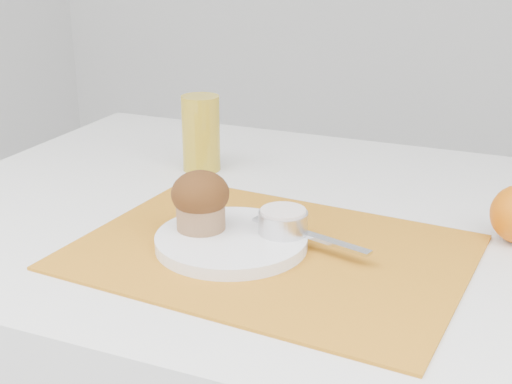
% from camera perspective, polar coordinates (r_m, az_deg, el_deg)
% --- Properties ---
extents(placemat, '(0.50, 0.38, 0.00)m').
position_cam_1_polar(placemat, '(0.89, 1.18, -4.82)').
color(placemat, orange).
rests_on(placemat, table).
extents(plate, '(0.20, 0.20, 0.02)m').
position_cam_1_polar(plate, '(0.90, -1.99, -3.92)').
color(plate, white).
rests_on(plate, placemat).
extents(ramekin, '(0.07, 0.07, 0.03)m').
position_cam_1_polar(ramekin, '(0.90, 2.18, -2.44)').
color(ramekin, silver).
rests_on(ramekin, plate).
extents(cream, '(0.06, 0.06, 0.01)m').
position_cam_1_polar(cream, '(0.90, 2.19, -1.61)').
color(cream, silver).
rests_on(cream, ramekin).
extents(raspberry_near, '(0.02, 0.02, 0.02)m').
position_cam_1_polar(raspberry_near, '(0.91, 1.04, -2.42)').
color(raspberry_near, '#52020F').
rests_on(raspberry_near, plate).
extents(raspberry_far, '(0.02, 0.02, 0.02)m').
position_cam_1_polar(raspberry_far, '(0.92, 1.20, -2.18)').
color(raspberry_far, '#61020B').
rests_on(raspberry_far, plate).
extents(butter_knife, '(0.17, 0.06, 0.00)m').
position_cam_1_polar(butter_knife, '(0.89, 4.29, -3.45)').
color(butter_knife, silver).
rests_on(butter_knife, plate).
extents(juice_glass, '(0.07, 0.07, 0.13)m').
position_cam_1_polar(juice_glass, '(1.18, -4.42, 4.71)').
color(juice_glass, gold).
rests_on(juice_glass, table).
extents(muffin, '(0.08, 0.08, 0.08)m').
position_cam_1_polar(muffin, '(0.91, -4.47, -0.65)').
color(muffin, '#A1744E').
rests_on(muffin, plate).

